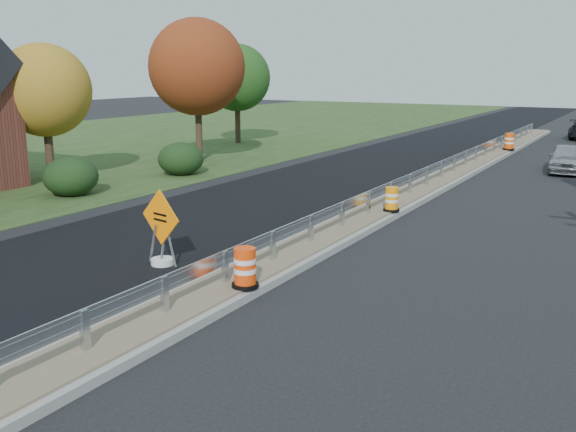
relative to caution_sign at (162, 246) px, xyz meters
The scene contains 15 objects.
ground 5.76m from the caution_sign, 63.93° to the left, with size 140.00×140.00×0.00m, color black.
grass_verge_near 26.29m from the caution_sign, 144.79° to the left, with size 30.00×120.00×0.03m, color #26421C.
milled_overlay 15.28m from the caution_sign, 97.06° to the left, with size 7.20×120.00×0.01m, color black.
median 13.40m from the caution_sign, 79.15° to the left, with size 1.60×55.00×0.23m.
guardrail 14.38m from the caution_sign, 79.90° to the left, with size 0.10×46.15×0.72m.
hedge_mid 10.36m from the caution_sign, 150.14° to the left, with size 2.09×2.09×1.52m, color black.
hedge_north 14.01m from the caution_sign, 127.24° to the left, with size 2.09×2.09×1.52m, color black.
tree_near_yellow 14.78m from the caution_sign, 150.17° to the left, with size 3.96×3.96×5.88m.
tree_near_red 18.94m from the caution_sign, 124.66° to the left, with size 4.95×4.95×7.35m.
tree_near_back 27.05m from the caution_sign, 120.20° to the left, with size 4.29×4.29×6.37m.
caution_sign is the anchor object (origin of this frame).
barrel_median_near 3.20m from the caution_sign, 16.03° to the right, with size 0.59×0.59×0.86m.
barrel_median_mid 8.38m from the caution_sign, 68.49° to the left, with size 0.54×0.54×0.79m.
barrel_median_far 26.65m from the caution_sign, 83.38° to the left, with size 0.65×0.65×0.96m.
car_silver 21.98m from the caution_sign, 71.90° to the left, with size 1.57×3.89×1.33m, color #AAAAAF.
Camera 1 is at (7.87, -16.92, 4.81)m, focal length 40.00 mm.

